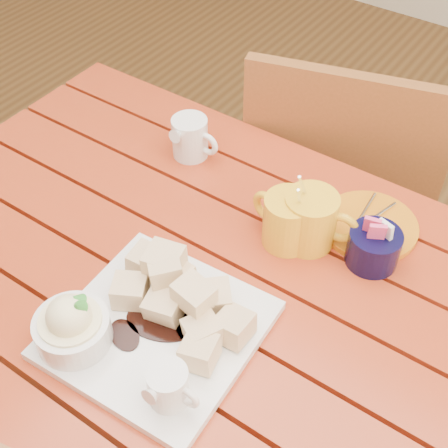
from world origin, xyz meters
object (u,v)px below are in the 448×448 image
Objects in this scene: table at (206,321)px; dessert_plate at (142,322)px; coffee_mug_left at (287,219)px; chair_far at (339,192)px; coffee_mug_right at (312,220)px; orange_saucer at (370,226)px.

dessert_plate reaches higher than table.
chair_far is (-0.08, 0.42, -0.30)m from coffee_mug_left.
chair_far is at bearing 90.22° from dessert_plate.
table is 0.23m from coffee_mug_left.
table is at bearing -132.77° from coffee_mug_right.
dessert_plate is 0.76m from chair_far.
coffee_mug_right is (0.04, 0.02, 0.00)m from coffee_mug_left.
coffee_mug_right is 0.12m from orange_saucer.
table is 8.45× the size of coffee_mug_left.
dessert_plate is at bearing 74.27° from chair_far.
dessert_plate is 0.33m from coffee_mug_right.
dessert_plate reaches higher than orange_saucer.
coffee_mug_right is 0.88× the size of orange_saucer.
coffee_mug_left is 0.04m from coffee_mug_right.
orange_saucer is (0.11, 0.11, -0.04)m from coffee_mug_left.
chair_far reaches higher than dessert_plate.
coffee_mug_left is at bearing 75.67° from dessert_plate.
coffee_mug_left is (0.07, 0.29, 0.02)m from dessert_plate.
coffee_mug_right is at bearing 89.74° from chair_far.
orange_saucer is at bearing 104.64° from chair_far.
orange_saucer is 0.44m from chair_far.
chair_far is at bearing 111.09° from coffee_mug_left.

